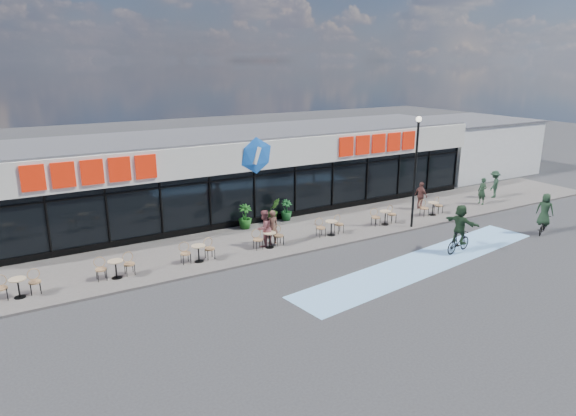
{
  "coord_description": "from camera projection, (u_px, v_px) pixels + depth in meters",
  "views": [
    {
      "loc": [
        -11.63,
        -16.5,
        8.44
      ],
      "look_at": [
        0.01,
        3.5,
        1.8
      ],
      "focal_mm": 32.0,
      "sensor_mm": 36.0,
      "label": 1
    }
  ],
  "objects": [
    {
      "name": "potted_plant_right",
      "position": [
        273.0,
        210.0,
        27.37
      ],
      "size": [
        0.78,
        0.65,
        1.35
      ],
      "primitive_type": "imported",
      "rotation": [
        0.0,
        0.0,
        6.21
      ],
      "color": "#204513",
      "rests_on": "sidewalk"
    },
    {
      "name": "cyclist_b",
      "position": [
        544.0,
        218.0,
        25.85
      ],
      "size": [
        1.7,
        1.19,
        2.1
      ],
      "color": "black",
      "rests_on": "ground"
    },
    {
      "name": "building",
      "position": [
        231.0,
        172.0,
        29.26
      ],
      "size": [
        30.6,
        6.57,
        4.75
      ],
      "color": "black",
      "rests_on": "ground"
    },
    {
      "name": "potted_plant_left",
      "position": [
        245.0,
        217.0,
        26.41
      ],
      "size": [
        0.76,
        0.76,
        1.25
      ],
      "primitive_type": "imported",
      "rotation": [
        0.0,
        0.0,
        6.19
      ],
      "color": "#1C5919",
      "rests_on": "sidewalk"
    },
    {
      "name": "bistro_set_3",
      "position": [
        269.0,
        238.0,
        23.78
      ],
      "size": [
        1.54,
        0.62,
        0.9
      ],
      "color": "tan",
      "rests_on": "sidewalk"
    },
    {
      "name": "patron_right",
      "position": [
        264.0,
        228.0,
        23.78
      ],
      "size": [
        1.03,
        0.92,
        1.74
      ],
      "primitive_type": "imported",
      "rotation": [
        0.0,
        0.0,
        3.51
      ],
      "color": "brown",
      "rests_on": "sidewalk"
    },
    {
      "name": "bistro_set_2",
      "position": [
        198.0,
        251.0,
        22.11
      ],
      "size": [
        1.54,
        0.62,
        0.9
      ],
      "color": "tan",
      "rests_on": "sidewalk"
    },
    {
      "name": "neighbour_building",
      "position": [
        466.0,
        146.0,
        40.14
      ],
      "size": [
        9.2,
        7.2,
        4.11
      ],
      "color": "silver",
      "rests_on": "ground"
    },
    {
      "name": "potted_plant_mid",
      "position": [
        286.0,
        210.0,
        27.81
      ],
      "size": [
        0.64,
        0.64,
        1.12
      ],
      "primitive_type": "imported",
      "rotation": [
        0.0,
        0.0,
        0.02
      ],
      "color": "#14471C",
      "rests_on": "sidewalk"
    },
    {
      "name": "cyclist_a",
      "position": [
        460.0,
        230.0,
        23.24
      ],
      "size": [
        1.74,
        1.74,
        2.25
      ],
      "color": "black",
      "rests_on": "ground"
    },
    {
      "name": "bike_lane",
      "position": [
        425.0,
        262.0,
        22.34
      ],
      "size": [
        14.17,
        4.13,
        0.01
      ],
      "primitive_type": "cube",
      "rotation": [
        0.0,
        0.0,
        0.14
      ],
      "color": "#73A7DA",
      "rests_on": "ground"
    },
    {
      "name": "pedestrian_a",
      "position": [
        482.0,
        191.0,
        30.87
      ],
      "size": [
        0.4,
        0.6,
        1.61
      ],
      "primitive_type": "imported",
      "rotation": [
        0.0,
        0.0,
        -1.6
      ],
      "color": "#1B3120",
      "rests_on": "sidewalk"
    },
    {
      "name": "sidewalk",
      "position": [
        278.0,
        237.0,
        25.38
      ],
      "size": [
        44.0,
        5.0,
        0.1
      ],
      "primitive_type": "cube",
      "color": "#5A5450",
      "rests_on": "ground"
    },
    {
      "name": "bistro_set_0",
      "position": [
        18.0,
        285.0,
        18.75
      ],
      "size": [
        1.54,
        0.62,
        0.9
      ],
      "color": "tan",
      "rests_on": "sidewalk"
    },
    {
      "name": "bistro_set_1",
      "position": [
        115.0,
        267.0,
        20.43
      ],
      "size": [
        1.54,
        0.62,
        0.9
      ],
      "color": "tan",
      "rests_on": "sidewalk"
    },
    {
      "name": "bistro_set_6",
      "position": [
        432.0,
        207.0,
        28.81
      ],
      "size": [
        1.54,
        0.62,
        0.9
      ],
      "color": "tan",
      "rests_on": "sidewalk"
    },
    {
      "name": "ground",
      "position": [
        329.0,
        269.0,
        21.66
      ],
      "size": [
        120.0,
        120.0,
        0.0
      ],
      "primitive_type": "plane",
      "color": "#28282B",
      "rests_on": "ground"
    },
    {
      "name": "bistro_set_4",
      "position": [
        330.0,
        226.0,
        25.46
      ],
      "size": [
        1.54,
        0.62,
        0.9
      ],
      "color": "tan",
      "rests_on": "sidewalk"
    },
    {
      "name": "patron_left",
      "position": [
        272.0,
        227.0,
        24.14
      ],
      "size": [
        0.64,
        0.46,
        1.64
      ],
      "primitive_type": "imported",
      "rotation": [
        0.0,
        0.0,
        3.02
      ],
      "color": "brown",
      "rests_on": "sidewalk"
    },
    {
      "name": "lamp_post",
      "position": [
        416.0,
        164.0,
        25.9
      ],
      "size": [
        0.28,
        0.28,
        5.72
      ],
      "color": "black",
      "rests_on": "sidewalk"
    },
    {
      "name": "pedestrian_c",
      "position": [
        494.0,
        184.0,
        32.36
      ],
      "size": [
        1.27,
        1.02,
        1.72
      ],
      "primitive_type": "imported",
      "rotation": [
        0.0,
        0.0,
        3.55
      ],
      "color": "#1A2F20",
      "rests_on": "sidewalk"
    },
    {
      "name": "pedestrian_b",
      "position": [
        421.0,
        196.0,
        29.81
      ],
      "size": [
        0.4,
        0.95,
        1.62
      ],
      "primitive_type": "imported",
      "rotation": [
        0.0,
        0.0,
        1.57
      ],
      "color": "brown",
      "rests_on": "sidewalk"
    },
    {
      "name": "bistro_set_5",
      "position": [
        384.0,
        216.0,
        27.13
      ],
      "size": [
        1.54,
        0.62,
        0.9
      ],
      "color": "tan",
      "rests_on": "sidewalk"
    }
  ]
}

